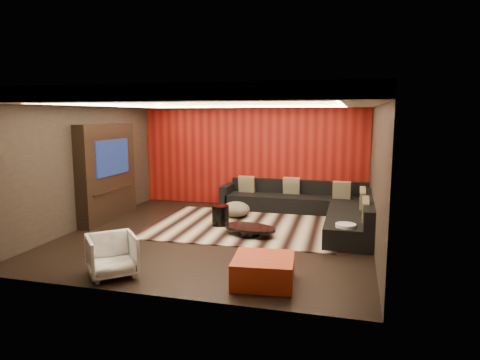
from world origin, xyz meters
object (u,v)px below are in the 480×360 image
(orange_ottoman, at_px, (263,270))
(armchair, at_px, (112,255))
(drum_stool, at_px, (220,215))
(white_side_table, at_px, (345,236))
(coffee_table, at_px, (250,231))
(sectional_sofa, at_px, (314,208))

(orange_ottoman, distance_m, armchair, 2.29)
(drum_stool, distance_m, white_side_table, 2.81)
(coffee_table, xyz_separation_m, armchair, (-1.51, -2.58, 0.21))
(white_side_table, xyz_separation_m, sectional_sofa, (-0.77, 2.10, 0.03))
(orange_ottoman, height_order, sectional_sofa, sectional_sofa)
(coffee_table, distance_m, drum_stool, 1.01)
(coffee_table, relative_size, sectional_sofa, 0.30)
(orange_ottoman, bearing_deg, coffee_table, 108.44)
(orange_ottoman, distance_m, sectional_sofa, 4.07)
(white_side_table, bearing_deg, coffee_table, 170.56)
(coffee_table, relative_size, armchair, 1.57)
(armchair, xyz_separation_m, sectional_sofa, (2.60, 4.36, -0.06))
(drum_stool, xyz_separation_m, orange_ottoman, (1.56, -2.87, -0.05))
(coffee_table, relative_size, white_side_table, 2.39)
(coffee_table, distance_m, orange_ottoman, 2.39)
(drum_stool, relative_size, orange_ottoman, 0.51)
(coffee_table, bearing_deg, orange_ottoman, -71.56)
(armchair, relative_size, sectional_sofa, 0.19)
(drum_stool, relative_size, armchair, 0.63)
(white_side_table, height_order, sectional_sofa, sectional_sofa)
(orange_ottoman, bearing_deg, armchair, -172.17)
(coffee_table, distance_m, sectional_sofa, 2.10)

